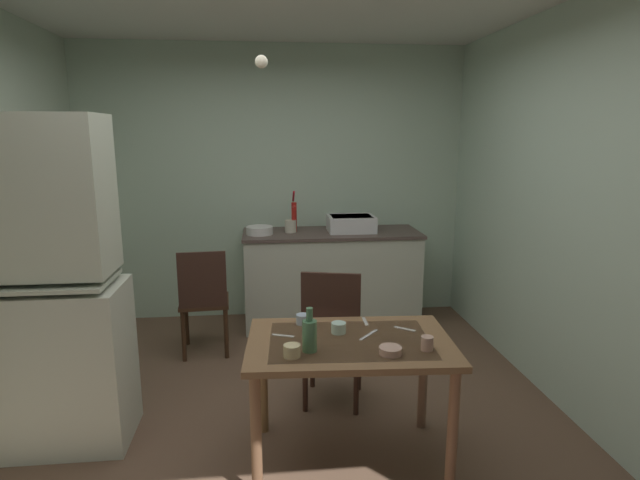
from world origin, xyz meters
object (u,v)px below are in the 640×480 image
sink_basin (351,223)px  hutch_cabinet (41,298)px  dining_table (350,357)px  hand_pump (294,214)px  chair_far_side (332,336)px  mixing_bowl_counter (260,230)px  serving_bowl_wide (390,350)px  teacup_cream (427,343)px  glass_bottle (310,334)px  chair_by_counter (204,299)px

sink_basin → hutch_cabinet: bearing=-139.6°
dining_table → sink_basin: bearing=80.4°
hand_pump → chair_far_side: bearing=-84.4°
mixing_bowl_counter → serving_bowl_wide: size_ratio=2.09×
hand_pump → serving_bowl_wide: 2.45m
mixing_bowl_counter → dining_table: size_ratio=0.21×
teacup_cream → glass_bottle: glass_bottle is taller
hand_pump → mixing_bowl_counter: 0.37m
serving_bowl_wide → hand_pump: bearing=98.4°
glass_bottle → hand_pump: bearing=88.6°
dining_table → serving_bowl_wide: (0.18, -0.20, 0.12)m
serving_bowl_wide → teacup_cream: bearing=7.8°
sink_basin → hand_pump: (-0.54, 0.05, 0.09)m
mixing_bowl_counter → chair_far_side: bearing=-72.3°
mixing_bowl_counter → dining_table: 2.18m
sink_basin → chair_by_counter: 1.56m
teacup_cream → glass_bottle: size_ratio=0.32×
chair_far_side → glass_bottle: size_ratio=4.13×
chair_by_counter → glass_bottle: bearing=-65.8°
hand_pump → mixing_bowl_counter: bearing=-163.8°
mixing_bowl_counter → serving_bowl_wide: 2.41m
hand_pump → dining_table: size_ratio=0.34×
hand_pump → teacup_cream: 2.45m
chair_by_counter → dining_table: bearing=-57.6°
sink_basin → mixing_bowl_counter: (-0.87, -0.05, -0.04)m
mixing_bowl_counter → teacup_cream: mixing_bowl_counter is taller
hand_pump → chair_by_counter: 1.20m
sink_basin → serving_bowl_wide: sink_basin is taller
glass_bottle → teacup_cream: bearing=-5.0°
serving_bowl_wide → glass_bottle: bearing=168.7°
hand_pump → dining_table: 2.25m
sink_basin → glass_bottle: bearing=-104.7°
hutch_cabinet → glass_bottle: bearing=-17.7°
chair_by_counter → serving_bowl_wide: 2.08m
hutch_cabinet → glass_bottle: (1.51, -0.48, -0.09)m
hutch_cabinet → chair_far_side: (1.72, 0.22, -0.40)m
hand_pump → serving_bowl_wide: hand_pump is taller
serving_bowl_wide → chair_far_side: bearing=104.0°
hand_pump → chair_far_side: hand_pump is taller
mixing_bowl_counter → glass_bottle: bearing=-83.0°
mixing_bowl_counter → glass_bottle: mixing_bowl_counter is taller
teacup_cream → chair_far_side: bearing=117.6°
chair_far_side → serving_bowl_wide: bearing=-76.0°
sink_basin → dining_table: bearing=-99.6°
dining_table → chair_by_counter: chair_by_counter is taller
sink_basin → glass_bottle: size_ratio=1.87×
serving_bowl_wide → glass_bottle: 0.42m
teacup_cream → dining_table: bearing=155.5°
hutch_cabinet → sink_basin: size_ratio=4.40×
dining_table → chair_by_counter: (-0.97, 1.52, -0.14)m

